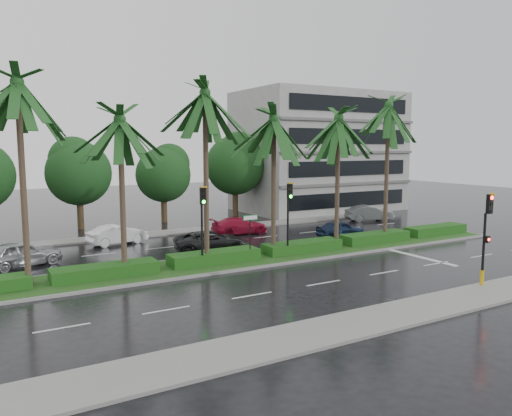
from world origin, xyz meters
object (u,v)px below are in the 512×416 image
car_blue (340,229)px  car_grey (369,213)px  signal_near (486,235)px  car_white (117,234)px  car_darkgrey (212,241)px  street_sign (250,226)px  car_silver (20,254)px  car_red (240,226)px  signal_median_left (203,215)px

car_blue → car_grey: 9.08m
car_blue → car_grey: bearing=-50.8°
signal_near → car_blue: 13.75m
car_white → car_darkgrey: 7.03m
street_sign → car_blue: size_ratio=0.71×
car_silver → car_blue: size_ratio=1.19×
car_darkgrey → car_red: 6.48m
car_red → car_blue: bearing=-127.6°
street_sign → car_white: (-5.10, 9.26, -1.47)m
signal_median_left → car_silver: 10.36m
car_darkgrey → car_blue: (10.10, -0.35, -0.03)m
street_sign → car_darkgrey: bearing=98.8°
car_blue → street_sign: bearing=115.2°
car_silver → car_white: (6.29, 3.81, -0.08)m
car_grey → signal_median_left: bearing=132.1°
car_red → car_blue: size_ratio=1.19×
car_white → signal_median_left: bearing=-178.4°
signal_median_left → car_red: bearing=51.6°
car_blue → signal_near: bearing=174.3°
signal_median_left → car_white: signal_median_left is taller
signal_median_left → car_grey: bearing=23.8°
signal_median_left → car_darkgrey: signal_median_left is taller
car_white → street_sign: bearing=-162.1°
signal_near → street_sign: size_ratio=1.68×
street_sign → car_silver: 12.71m
car_red → car_grey: size_ratio=1.04×
signal_near → car_darkgrey: signal_near is taller
signal_near → street_sign: bearing=125.3°
car_darkgrey → car_blue: size_ratio=1.29×
car_darkgrey → car_blue: car_darkgrey is taller
car_white → car_blue: car_white is taller
car_grey → car_blue: bearing=142.6°
signal_median_left → car_blue: 13.25m
car_silver → car_white: size_ratio=1.09×
signal_median_left → car_silver: (-8.40, 5.64, -2.26)m
signal_near → car_blue: size_ratio=1.20×
car_white → car_darkgrey: car_white is taller
signal_near → car_darkgrey: size_ratio=0.93×
car_red → car_blue: 7.52m
car_silver → car_darkgrey: (10.79, -1.59, -0.09)m
signal_median_left → street_sign: (3.00, 0.18, -0.87)m
signal_near → car_darkgrey: 15.81m
street_sign → signal_near: bearing=-54.7°
signal_near → signal_median_left: (-10.00, 9.69, 0.49)m
car_red → car_grey: (13.10, 0.10, 0.06)m
signal_median_left → car_white: bearing=102.5°
street_sign → car_white: 10.68m
car_silver → car_blue: (20.90, -1.93, -0.12)m
signal_near → car_white: bearing=122.3°
car_silver → car_red: bearing=-96.5°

